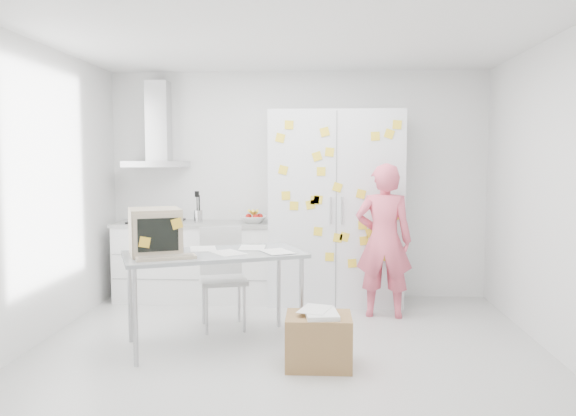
# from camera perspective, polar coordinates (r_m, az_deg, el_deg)

# --- Properties ---
(floor) EXTENTS (4.50, 4.00, 0.02)m
(floor) POSITION_cam_1_polar(r_m,az_deg,el_deg) (5.05, -0.01, -14.29)
(floor) COLOR silver
(floor) RESTS_ON ground
(walls) EXTENTS (4.52, 4.01, 2.70)m
(walls) POSITION_cam_1_polar(r_m,az_deg,el_deg) (5.50, 0.42, 1.78)
(walls) COLOR white
(walls) RESTS_ON ground
(ceiling) EXTENTS (4.50, 4.00, 0.02)m
(ceiling) POSITION_cam_1_polar(r_m,az_deg,el_deg) (4.88, -0.01, 17.31)
(ceiling) COLOR white
(ceiling) RESTS_ON walls
(counter_run) EXTENTS (1.84, 0.63, 1.28)m
(counter_run) POSITION_cam_1_polar(r_m,az_deg,el_deg) (6.73, -9.44, -5.23)
(counter_run) COLOR white
(counter_run) RESTS_ON ground
(range_hood) EXTENTS (0.70, 0.48, 1.01)m
(range_hood) POSITION_cam_1_polar(r_m,az_deg,el_deg) (6.88, -13.07, 7.36)
(range_hood) COLOR silver
(range_hood) RESTS_ON walls
(tall_cabinet) EXTENTS (1.50, 0.68, 2.20)m
(tall_cabinet) POSITION_cam_1_polar(r_m,az_deg,el_deg) (6.46, 4.83, 0.02)
(tall_cabinet) COLOR silver
(tall_cabinet) RESTS_ON ground
(person) EXTENTS (0.63, 0.44, 1.62)m
(person) POSITION_cam_1_polar(r_m,az_deg,el_deg) (5.96, 9.71, -3.29)
(person) COLOR #E85A71
(person) RESTS_ON ground
(desk) EXTENTS (1.73, 1.31, 1.23)m
(desk) POSITION_cam_1_polar(r_m,az_deg,el_deg) (4.99, -11.19, -3.43)
(desk) COLOR #90969A
(desk) RESTS_ON ground
(chair) EXTENTS (0.55, 0.55, 0.98)m
(chair) POSITION_cam_1_polar(r_m,az_deg,el_deg) (5.63, -6.70, -6.34)
(chair) COLOR #B8B9B6
(chair) RESTS_ON ground
(cardboard_box) EXTENTS (0.52, 0.43, 0.46)m
(cardboard_box) POSITION_cam_1_polar(r_m,az_deg,el_deg) (4.62, 3.13, -13.22)
(cardboard_box) COLOR olive
(cardboard_box) RESTS_ON ground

